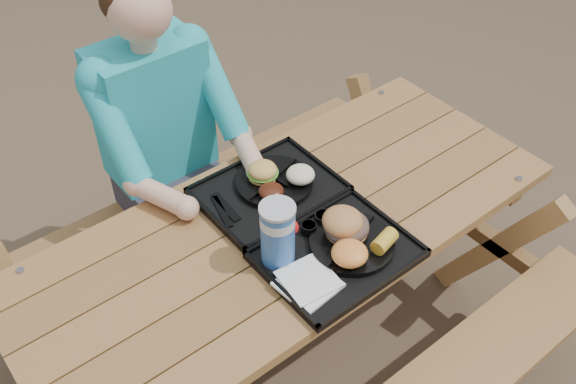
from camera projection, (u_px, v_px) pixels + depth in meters
ground at (288, 353)px, 2.56m from camera, size 60.00×60.00×0.00m
picnic_table at (288, 295)px, 2.31m from camera, size 1.80×1.49×0.75m
tray_near at (337, 255)px, 1.94m from camera, size 0.45×0.35×0.02m
tray_far at (269, 192)px, 2.14m from camera, size 0.45×0.35×0.02m
plate_near at (352, 243)px, 1.95m from camera, size 0.26×0.26×0.02m
plate_far at (274, 182)px, 2.15m from camera, size 0.26×0.26×0.02m
napkin_stack at (308, 284)px, 1.83m from camera, size 0.17×0.17×0.02m
soda_cup at (278, 235)px, 1.84m from camera, size 0.10×0.10×0.20m
condiment_bbq at (309, 228)px, 1.99m from camera, size 0.05×0.05×0.03m
condiment_mustard at (323, 218)px, 2.01m from camera, size 0.06×0.06×0.03m
sandwich at (348, 217)px, 1.92m from camera, size 0.13×0.13×0.14m
mac_cheese at (350, 253)px, 1.87m from camera, size 0.11×0.11×0.05m
corn_cob at (384, 241)px, 1.90m from camera, size 0.10×0.10×0.05m
cutlery_far at (226, 207)px, 2.07m from camera, size 0.04×0.15×0.01m
burger at (263, 167)px, 2.12m from camera, size 0.10×0.10×0.09m
baked_beans at (271, 191)px, 2.07m from camera, size 0.08×0.08×0.04m
potato_salad at (300, 175)px, 2.12m from camera, size 0.10×0.10×0.05m
diner at (164, 161)px, 2.45m from camera, size 0.48×0.84×1.28m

